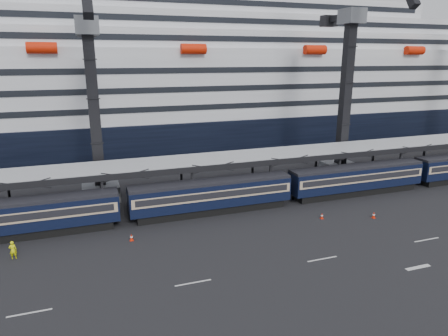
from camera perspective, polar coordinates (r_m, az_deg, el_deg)
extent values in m
plane|color=black|center=(41.84, 13.22, -9.65)|extent=(260.00, 260.00, 0.00)
cube|color=beige|center=(33.13, -26.03, -18.11)|extent=(3.00, 0.15, 0.02)
cube|color=beige|center=(33.48, -4.43, -16.03)|extent=(3.00, 0.15, 0.02)
cube|color=beige|center=(37.85, 13.86, -12.50)|extent=(3.00, 0.15, 0.02)
cube|color=beige|center=(45.08, 26.98, -9.11)|extent=(3.00, 0.15, 0.02)
cube|color=beige|center=(39.27, 25.97, -12.64)|extent=(2.50, 0.40, 0.02)
cube|color=black|center=(45.58, -26.74, -8.21)|extent=(17.48, 2.40, 0.90)
cube|color=black|center=(44.94, -27.02, -6.10)|extent=(19.00, 2.80, 2.70)
cube|color=tan|center=(44.84, -27.07, -5.74)|extent=(18.62, 2.92, 1.05)
cube|color=black|center=(44.82, -27.07, -5.68)|extent=(17.86, 2.98, 0.70)
cube|color=black|center=(44.45, -27.26, -4.30)|extent=(19.00, 2.50, 0.35)
cube|color=black|center=(46.87, -1.73, -5.82)|extent=(17.48, 2.40, 0.90)
cube|color=black|center=(46.25, -1.75, -3.75)|extent=(19.00, 2.80, 2.70)
cube|color=tan|center=(46.15, -1.75, -3.39)|extent=(18.62, 2.92, 1.05)
cube|color=black|center=(46.13, -1.75, -3.34)|extent=(17.86, 2.98, 0.70)
cube|color=black|center=(45.77, -1.76, -1.97)|extent=(19.00, 2.50, 0.35)
cube|color=black|center=(55.82, 18.29, -3.08)|extent=(17.48, 2.40, 0.90)
cube|color=black|center=(55.30, 18.44, -1.31)|extent=(19.00, 2.80, 2.70)
cube|color=tan|center=(55.21, 18.47, -1.01)|extent=(18.62, 2.92, 1.05)
cube|color=black|center=(55.20, 18.47, -0.96)|extent=(17.86, 2.98, 0.70)
cube|color=black|center=(54.90, 18.58, 0.19)|extent=(19.00, 2.50, 0.35)
cube|color=#979B9F|center=(51.71, 5.38, 1.91)|extent=(130.00, 6.00, 0.25)
cube|color=black|center=(49.15, 6.81, 0.79)|extent=(130.00, 0.25, 0.70)
cube|color=black|center=(54.44, 4.07, 2.31)|extent=(130.00, 0.25, 0.70)
cube|color=black|center=(46.26, -29.36, -5.23)|extent=(0.25, 0.25, 5.40)
cube|color=black|center=(51.49, -28.36, -3.12)|extent=(0.25, 0.25, 5.40)
cube|color=black|center=(45.38, -16.87, -4.22)|extent=(0.25, 0.25, 5.40)
cube|color=black|center=(50.70, -17.19, -2.17)|extent=(0.25, 0.25, 5.40)
cube|color=black|center=(46.68, -4.54, -3.02)|extent=(0.25, 0.25, 5.40)
cube|color=black|center=(51.87, -6.12, -1.15)|extent=(0.25, 0.25, 5.40)
cube|color=black|center=(49.98, 6.62, -1.81)|extent=(0.25, 0.25, 5.40)
cube|color=black|center=(54.86, 4.10, -0.17)|extent=(0.25, 0.25, 5.40)
cube|color=black|center=(54.93, 16.07, -0.74)|extent=(0.25, 0.25, 5.40)
cube|color=black|center=(59.41, 13.01, 0.69)|extent=(0.25, 0.25, 5.40)
cube|color=black|center=(61.13, 23.78, 0.16)|extent=(0.25, 0.25, 5.40)
cube|color=black|center=(65.18, 20.50, 1.40)|extent=(0.25, 0.25, 5.40)
cube|color=black|center=(71.89, 26.68, 1.97)|extent=(0.25, 0.25, 5.40)
cube|color=black|center=(81.67, -3.99, 5.61)|extent=(200.00, 28.00, 7.00)
cube|color=silver|center=(80.59, -4.11, 12.28)|extent=(190.00, 26.88, 12.00)
cube|color=silver|center=(80.52, -4.22, 17.62)|extent=(160.00, 24.64, 3.00)
cube|color=black|center=(68.66, -1.40, 18.02)|extent=(153.60, 0.12, 0.90)
cube|color=silver|center=(80.69, -4.27, 19.75)|extent=(124.00, 21.84, 3.00)
cube|color=black|center=(70.19, -1.79, 20.42)|extent=(119.04, 0.12, 0.90)
cube|color=silver|center=(80.97, -4.31, 21.86)|extent=(90.00, 19.04, 3.00)
cube|color=black|center=(71.83, -2.17, 22.71)|extent=(86.40, 0.12, 0.90)
cylinder|color=red|center=(63.85, -24.58, 15.35)|extent=(4.00, 1.60, 1.60)
cylinder|color=red|center=(65.88, -4.38, 16.61)|extent=(4.00, 1.60, 1.60)
cylinder|color=red|center=(74.64, 12.86, 16.15)|extent=(4.00, 1.60, 1.60)
cylinder|color=red|center=(88.15, 25.55, 14.92)|extent=(4.00, 1.60, 1.60)
cube|color=#4A4D51|center=(53.31, -17.15, -3.23)|extent=(4.50, 4.50, 2.00)
cube|color=black|center=(51.11, -18.04, 7.46)|extent=(1.30, 1.30, 18.00)
cube|color=#4A4D51|center=(50.81, -19.03, 18.67)|extent=(2.60, 3.20, 2.00)
cube|color=black|center=(53.33, -19.06, 18.48)|extent=(0.90, 5.04, 0.90)
cube|color=black|center=(55.83, -19.08, 18.11)|extent=(2.20, 1.60, 1.60)
cube|color=#4A4D51|center=(63.52, 16.18, -0.17)|extent=(4.50, 4.50, 2.00)
cube|color=black|center=(61.59, 16.95, 9.74)|extent=(1.30, 1.30, 20.00)
cube|color=#4A4D51|center=(61.59, 17.80, 19.95)|extent=(2.60, 3.20, 2.00)
cube|color=black|center=(63.87, 16.23, 19.88)|extent=(0.90, 5.60, 0.90)
cube|color=black|center=(66.17, 14.75, 19.64)|extent=(2.20, 1.60, 1.60)
imported|color=#EBF30C|center=(41.09, -27.93, -10.31)|extent=(0.66, 0.46, 1.73)
cube|color=red|center=(41.18, -13.06, -10.04)|extent=(0.37, 0.37, 0.04)
cone|color=red|center=(41.02, -13.09, -9.57)|extent=(0.31, 0.31, 0.70)
cylinder|color=white|center=(41.02, -13.09, -9.57)|extent=(0.26, 0.26, 0.12)
cube|color=red|center=(46.57, 13.79, -7.01)|extent=(0.34, 0.34, 0.04)
cone|color=red|center=(46.45, 13.81, -6.62)|extent=(0.28, 0.28, 0.64)
cylinder|color=white|center=(46.45, 13.81, -6.62)|extent=(0.24, 0.24, 0.11)
cube|color=red|center=(48.44, 20.57, -6.68)|extent=(0.38, 0.38, 0.04)
cone|color=red|center=(48.30, 20.62, -6.26)|extent=(0.32, 0.32, 0.72)
cylinder|color=white|center=(48.30, 20.62, -6.26)|extent=(0.27, 0.27, 0.12)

